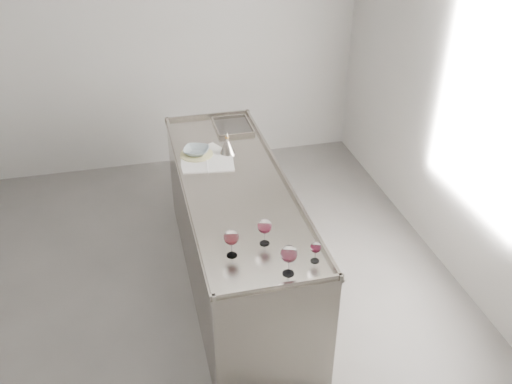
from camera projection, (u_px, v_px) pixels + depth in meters
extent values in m
cube|color=#585552|center=(181.00, 318.00, 4.30)|extent=(4.50, 5.00, 0.02)
cube|color=#AAA8A5|center=(139.00, 38.00, 5.64)|extent=(4.50, 0.02, 2.80)
cube|color=#AAA8A5|center=(486.00, 117.00, 4.02)|extent=(0.02, 5.00, 2.80)
cube|color=gray|center=(236.00, 236.00, 4.40)|extent=(0.75, 2.40, 0.92)
cube|color=gray|center=(235.00, 184.00, 4.16)|extent=(0.77, 2.42, 0.02)
cube|color=gray|center=(278.00, 286.00, 3.16)|extent=(0.77, 0.02, 0.03)
cube|color=gray|center=(208.00, 115.00, 5.13)|extent=(0.77, 0.02, 0.03)
cube|color=gray|center=(185.00, 187.00, 4.07)|extent=(0.02, 2.42, 0.03)
cube|color=gray|center=(283.00, 175.00, 4.22)|extent=(0.02, 2.42, 0.03)
cube|color=#595654|center=(233.00, 128.00, 4.95)|extent=(0.30, 0.38, 0.01)
cylinder|color=white|center=(232.00, 255.00, 3.42)|extent=(0.06, 0.06, 0.00)
cylinder|color=white|center=(232.00, 249.00, 3.40)|extent=(0.01, 0.01, 0.09)
ellipsoid|color=white|center=(231.00, 237.00, 3.35)|extent=(0.09, 0.09, 0.10)
cylinder|color=#34070B|center=(231.00, 240.00, 3.36)|extent=(0.07, 0.07, 0.02)
cylinder|color=white|center=(264.00, 243.00, 3.52)|extent=(0.06, 0.06, 0.00)
cylinder|color=white|center=(265.00, 237.00, 3.50)|extent=(0.01, 0.01, 0.09)
ellipsoid|color=white|center=(265.00, 226.00, 3.45)|extent=(0.09, 0.09, 0.09)
cylinder|color=#3C0813|center=(265.00, 229.00, 3.46)|extent=(0.06, 0.06, 0.02)
cylinder|color=white|center=(288.00, 273.00, 3.28)|extent=(0.07, 0.07, 0.00)
cylinder|color=white|center=(288.00, 267.00, 3.25)|extent=(0.01, 0.01, 0.09)
ellipsoid|color=white|center=(289.00, 254.00, 3.20)|extent=(0.10, 0.10, 0.10)
cylinder|color=#350711|center=(289.00, 257.00, 3.21)|extent=(0.07, 0.07, 0.02)
cylinder|color=white|center=(315.00, 261.00, 3.37)|extent=(0.05, 0.05, 0.00)
cylinder|color=white|center=(315.00, 256.00, 3.36)|extent=(0.01, 0.01, 0.07)
ellipsoid|color=white|center=(316.00, 247.00, 3.32)|extent=(0.07, 0.07, 0.07)
cylinder|color=#350713|center=(316.00, 249.00, 3.33)|extent=(0.05, 0.05, 0.01)
cube|color=white|center=(194.00, 164.00, 4.37)|extent=(0.23, 0.31, 0.01)
cube|color=white|center=(221.00, 163.00, 4.39)|extent=(0.23, 0.31, 0.01)
cylinder|color=white|center=(207.00, 163.00, 4.38)|extent=(0.05, 0.28, 0.01)
cube|color=silver|center=(213.00, 151.00, 4.56)|extent=(0.29, 0.32, 0.00)
cylinder|color=#CDC585|center=(197.00, 155.00, 4.49)|extent=(0.30, 0.30, 0.02)
imported|color=#89999F|center=(196.00, 151.00, 4.48)|extent=(0.26, 0.26, 0.05)
cone|color=#AEA59B|center=(227.00, 148.00, 4.50)|extent=(0.13, 0.13, 0.11)
cylinder|color=#AEA59B|center=(227.00, 140.00, 4.46)|extent=(0.02, 0.02, 0.03)
cylinder|color=#A06C2C|center=(227.00, 137.00, 4.45)|extent=(0.03, 0.03, 0.01)
cone|color=#AEA59B|center=(227.00, 134.00, 4.44)|extent=(0.02, 0.02, 0.04)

